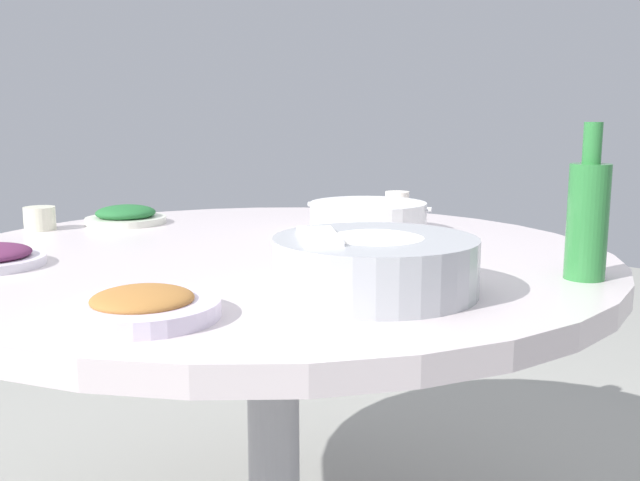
# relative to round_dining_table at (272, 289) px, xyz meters

# --- Properties ---
(round_dining_table) EXTENTS (1.37, 1.37, 0.75)m
(round_dining_table) POSITION_rel_round_dining_table_xyz_m (0.00, 0.00, 0.00)
(round_dining_table) COLOR #99999E
(round_dining_table) RESTS_ON ground
(rice_bowl) EXTENTS (0.32, 0.32, 0.10)m
(rice_bowl) POSITION_rel_round_dining_table_xyz_m (0.36, -0.17, 0.13)
(rice_bowl) COLOR #B2B5BA
(rice_bowl) RESTS_ON round_dining_table
(soup_bowl) EXTENTS (0.29, 0.27, 0.07)m
(soup_bowl) POSITION_rel_round_dining_table_xyz_m (0.03, 0.31, 0.11)
(soup_bowl) COLOR white
(soup_bowl) RESTS_ON round_dining_table
(dish_greens) EXTENTS (0.20, 0.20, 0.05)m
(dish_greens) POSITION_rel_round_dining_table_xyz_m (-0.53, 0.05, 0.10)
(dish_greens) COLOR silver
(dish_greens) RESTS_ON round_dining_table
(dish_tofu_braise) EXTENTS (0.21, 0.21, 0.04)m
(dish_tofu_braise) POSITION_rel_round_dining_table_xyz_m (0.19, -0.48, 0.10)
(dish_tofu_braise) COLOR silver
(dish_tofu_braise) RESTS_ON round_dining_table
(green_bottle) EXTENTS (0.07, 0.07, 0.26)m
(green_bottle) POSITION_rel_round_dining_table_xyz_m (0.59, 0.13, 0.19)
(green_bottle) COLOR #2F7E3A
(green_bottle) RESTS_ON round_dining_table
(tea_cup_near) EXTENTS (0.07, 0.07, 0.06)m
(tea_cup_near) POSITION_rel_round_dining_table_xyz_m (-0.61, -0.14, 0.11)
(tea_cup_near) COLOR beige
(tea_cup_near) RESTS_ON round_dining_table
(tea_cup_far) EXTENTS (0.07, 0.07, 0.06)m
(tea_cup_far) POSITION_rel_round_dining_table_xyz_m (-0.08, 0.62, 0.11)
(tea_cup_far) COLOR white
(tea_cup_far) RESTS_ON round_dining_table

